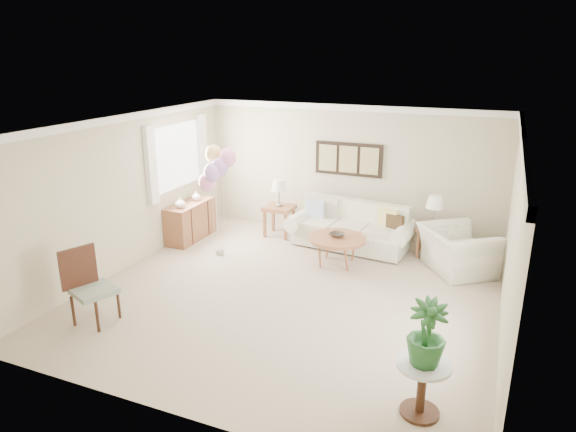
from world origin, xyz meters
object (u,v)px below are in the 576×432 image
Objects in this scene: balloon_cluster at (216,167)px; armchair at (457,250)px; sofa at (351,230)px; accent_chair at (89,284)px; coffee_table at (337,239)px.

armchair is at bearing 12.88° from balloon_cluster.
sofa is at bearing 32.69° from balloon_cluster.
balloon_cluster reaches higher than accent_chair.
sofa is at bearing 90.43° from coffee_table.
armchair is 0.57× the size of balloon_cluster.
sofa is at bearing 42.48° from armchair.
sofa is 2.26× the size of accent_chair.
sofa is 2.00m from armchair.
sofa is 0.93m from coffee_table.
accent_chair is (-4.47, -3.70, 0.18)m from armchair.
armchair is (1.95, -0.42, 0.03)m from sofa.
sofa is at bearing 58.61° from accent_chair.
accent_chair reaches higher than coffee_table.
armchair is 4.34m from balloon_cluster.
accent_chair is (-2.51, -4.12, 0.21)m from sofa.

